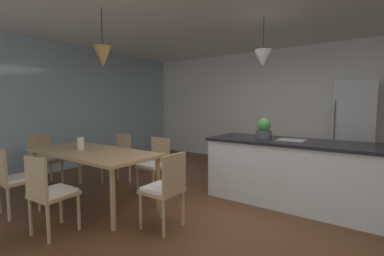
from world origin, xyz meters
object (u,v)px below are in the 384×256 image
chair_kitchen_end (165,187)px  kitchen_island (291,171)px  chair_near_right (49,192)px  refrigerator (354,130)px  vase_on_dining_table (81,143)px  chair_window_end (45,158)px  dining_table (92,155)px  chair_near_left (14,178)px  chair_far_right (155,163)px  potted_plant_on_island (264,129)px  chair_far_left (118,157)px

chair_kitchen_end → kitchen_island: kitchen_island is taller
chair_near_right → chair_kitchen_end: same height
refrigerator → vase_on_dining_table: (-3.21, -3.67, -0.09)m
chair_near_right → chair_window_end: bearing=156.1°
dining_table → chair_kitchen_end: size_ratio=2.33×
kitchen_island → chair_near_left: bearing=-139.2°
dining_table → kitchen_island: 2.85m
chair_window_end → vase_on_dining_table: 1.21m
chair_kitchen_end → vase_on_dining_table: (-1.61, -0.03, 0.36)m
chair_far_right → refrigerator: refrigerator is taller
chair_far_right → chair_near_right: same height
chair_window_end → refrigerator: refrigerator is taller
refrigerator → vase_on_dining_table: bearing=-131.2°
potted_plant_on_island → vase_on_dining_table: 2.71m
chair_window_end → chair_near_right: size_ratio=1.00×
dining_table → chair_window_end: chair_window_end is taller
chair_far_right → vase_on_dining_table: bearing=-128.8°
chair_window_end → potted_plant_on_island: (3.32, 1.61, 0.57)m
chair_window_end → refrigerator: size_ratio=0.47×
chair_kitchen_end → chair_far_left: bearing=156.0°
dining_table → chair_kitchen_end: chair_kitchen_end is taller
dining_table → chair_near_right: 0.96m
chair_window_end → potted_plant_on_island: bearing=25.8°
chair_window_end → chair_near_left: bearing=-41.4°
chair_near_left → chair_far_right: 1.87m
dining_table → chair_window_end: 1.40m
chair_near_right → chair_kitchen_end: 1.23m
refrigerator → chair_window_end: bearing=-140.1°
potted_plant_on_island → kitchen_island: bearing=0.0°
chair_far_left → kitchen_island: kitchen_island is taller
refrigerator → vase_on_dining_table: size_ratio=10.36×
chair_far_left → chair_kitchen_end: same height
chair_near_left → chair_kitchen_end: bearing=24.0°
kitchen_island → potted_plant_on_island: 0.71m
dining_table → chair_near_right: chair_near_right is taller
chair_window_end → chair_near_right: (1.84, -0.81, 0.00)m
refrigerator → chair_far_right: bearing=-131.8°
kitchen_island → dining_table: bearing=-145.7°
kitchen_island → refrigerator: size_ratio=1.26×
chair_near_right → chair_far_left: 1.87m
dining_table → chair_near_left: (-0.46, -0.82, -0.21)m
dining_table → vase_on_dining_table: bearing=-173.2°
dining_table → vase_on_dining_table: (-0.23, -0.03, 0.16)m
chair_near_left → kitchen_island: 3.71m
chair_window_end → kitchen_island: 4.06m
dining_table → chair_near_left: size_ratio=2.33×
chair_kitchen_end → vase_on_dining_table: 1.65m
kitchen_island → vase_on_dining_table: (-2.58, -1.63, 0.38)m
chair_near_right → chair_far_right: bearing=90.1°
chair_window_end → kitchen_island: size_ratio=0.37×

